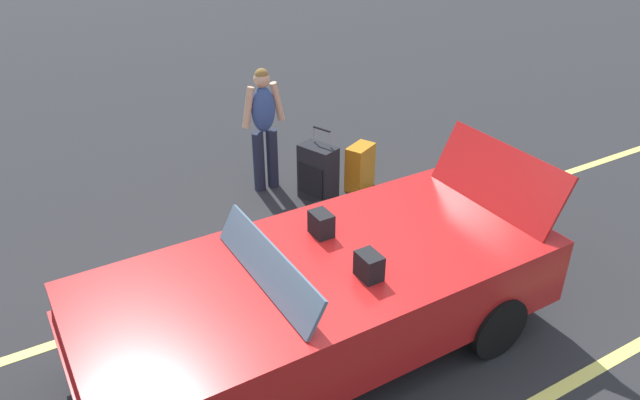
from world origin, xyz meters
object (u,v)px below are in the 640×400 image
(suitcase_medium_bright, at_px, (360,167))
(traveler_person, at_px, (264,123))
(suitcase_large_black, at_px, (318,173))
(convertible_car, at_px, (303,302))
(duffel_bag, at_px, (325,221))

(suitcase_medium_bright, bearing_deg, traveler_person, -146.70)
(traveler_person, bearing_deg, suitcase_large_black, 35.38)
(convertible_car, height_order, suitcase_large_black, convertible_car)
(convertible_car, distance_m, duffel_bag, 2.08)
(suitcase_large_black, xyz_separation_m, traveler_person, (0.45, -0.61, 0.56))
(convertible_car, distance_m, suitcase_large_black, 2.88)
(duffel_bag, distance_m, traveler_person, 1.58)
(suitcase_large_black, bearing_deg, suitcase_medium_bright, 156.16)
(duffel_bag, bearing_deg, suitcase_large_black, -114.55)
(convertible_car, height_order, traveler_person, traveler_person)
(suitcase_large_black, relative_size, duffel_bag, 1.37)
(convertible_car, bearing_deg, suitcase_medium_bright, -132.99)
(duffel_bag, bearing_deg, suitcase_medium_bright, -143.09)
(suitcase_medium_bright, height_order, duffel_bag, suitcase_medium_bright)
(convertible_car, bearing_deg, traveler_person, -110.55)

